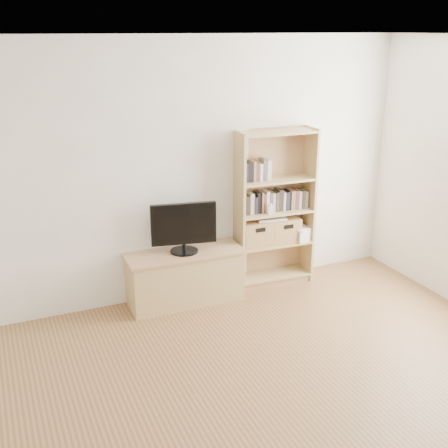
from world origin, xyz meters
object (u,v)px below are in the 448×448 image
bookshelf (275,209)px  laptop (270,218)px  basket_right (283,229)px  basket_left (255,233)px  tv_stand (185,278)px  television (184,228)px  baby_monitor (270,210)px

bookshelf → laptop: bearing=-169.2°
bookshelf → basket_right: size_ratio=5.21×
bookshelf → basket_left: size_ratio=5.09×
tv_stand → laptop: bearing=4.2°
tv_stand → television: bearing=-179.0°
tv_stand → laptop: (0.99, 0.06, 0.49)m
tv_stand → television: (-0.00, 0.00, 0.54)m
baby_monitor → basket_right: (0.20, 0.08, -0.27)m
baby_monitor → laptop: baby_monitor is taller
baby_monitor → tv_stand: bearing=-168.3°
television → baby_monitor: television is taller
television → bookshelf: bearing=14.0°
television → basket_left: size_ratio=1.95×
laptop → tv_stand: bearing=-167.5°
bookshelf → laptop: size_ratio=5.47×
basket_left → laptop: (0.17, -0.01, 0.15)m
baby_monitor → basket_left: (-0.13, 0.09, -0.27)m
baby_monitor → laptop: 0.15m
television → basket_left: television is taller
basket_left → baby_monitor: bearing=-35.5°
television → laptop: bearing=13.7°
television → basket_right: (1.15, 0.05, -0.20)m
laptop → basket_right: bearing=8.6°
basket_right → laptop: 0.22m
tv_stand → basket_left: (0.82, 0.07, 0.34)m
tv_stand → basket_right: size_ratio=3.52×
basket_left → basket_right: bearing=-1.4°
bookshelf → television: size_ratio=2.61×
basket_left → television: bearing=-173.8°
bookshelf → laptop: bookshelf is taller
tv_stand → bookshelf: size_ratio=0.67×
television → basket_right: 1.16m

